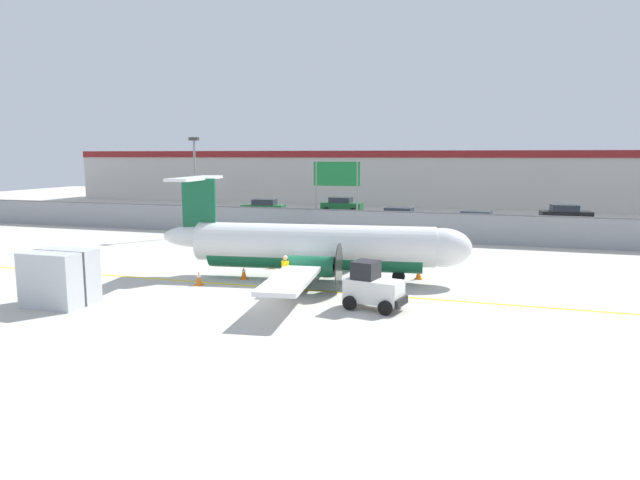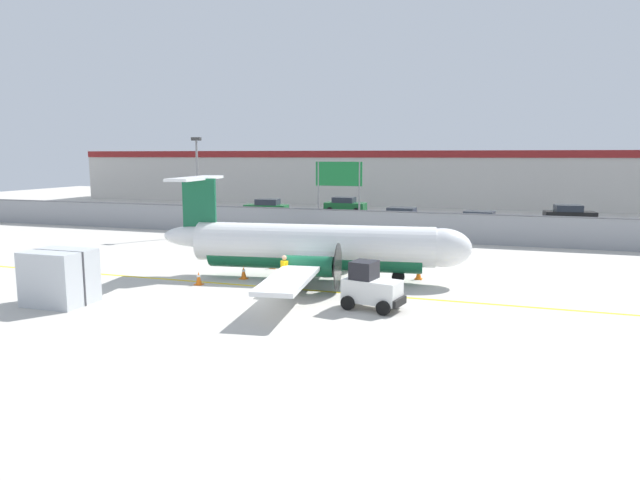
# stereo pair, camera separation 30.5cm
# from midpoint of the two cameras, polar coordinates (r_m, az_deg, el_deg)

# --- Properties ---
(ground_plane) EXTENTS (140.00, 140.00, 0.01)m
(ground_plane) POSITION_cam_midpoint_polar(r_m,az_deg,el_deg) (25.98, -3.32, -4.83)
(ground_plane) COLOR #BCB7AD
(perimeter_fence) EXTENTS (98.00, 0.10, 2.10)m
(perimeter_fence) POSITION_cam_midpoint_polar(r_m,az_deg,el_deg) (40.89, 4.85, 1.62)
(perimeter_fence) COLOR gray
(perimeter_fence) RESTS_ON ground
(parking_lot_strip) EXTENTS (98.00, 17.00, 0.12)m
(parking_lot_strip) POSITION_cam_midpoint_polar(r_m,az_deg,el_deg) (52.20, 7.73, 1.90)
(parking_lot_strip) COLOR #38383A
(parking_lot_strip) RESTS_ON ground
(background_building) EXTENTS (91.00, 8.10, 6.50)m
(background_building) POSITION_cam_midpoint_polar(r_m,az_deg,el_deg) (70.19, 10.52, 6.12)
(background_building) COLOR beige
(background_building) RESTS_ON ground
(commuter_airplane) EXTENTS (15.17, 16.07, 4.92)m
(commuter_airplane) POSITION_cam_midpoint_polar(r_m,az_deg,el_deg) (27.39, 0.23, -0.72)
(commuter_airplane) COLOR white
(commuter_airplane) RESTS_ON ground
(baggage_tug) EXTENTS (2.51, 1.78, 1.88)m
(baggage_tug) POSITION_cam_midpoint_polar(r_m,az_deg,el_deg) (22.45, 5.50, -4.76)
(baggage_tug) COLOR silver
(baggage_tug) RESTS_ON ground
(ground_crew_worker) EXTENTS (0.42, 0.55, 1.70)m
(ground_crew_worker) POSITION_cam_midpoint_polar(r_m,az_deg,el_deg) (24.80, -3.22, -3.23)
(ground_crew_worker) COLOR #191E4C
(ground_crew_worker) RESTS_ON ground
(cargo_container) EXTENTS (2.44, 2.01, 2.20)m
(cargo_container) POSITION_cam_midpoint_polar(r_m,az_deg,el_deg) (25.27, -24.28, -3.42)
(cargo_container) COLOR #B7BCC1
(cargo_container) RESTS_ON ground
(traffic_cone_near_left) EXTENTS (0.36, 0.36, 0.64)m
(traffic_cone_near_left) POSITION_cam_midpoint_polar(r_m,az_deg,el_deg) (30.45, -4.42, -2.27)
(traffic_cone_near_left) COLOR orange
(traffic_cone_near_left) RESTS_ON ground
(traffic_cone_near_right) EXTENTS (0.36, 0.36, 0.64)m
(traffic_cone_near_right) POSITION_cam_midpoint_polar(r_m,az_deg,el_deg) (28.17, 10.14, -3.26)
(traffic_cone_near_right) COLOR orange
(traffic_cone_near_right) RESTS_ON ground
(traffic_cone_far_left) EXTENTS (0.36, 0.36, 0.64)m
(traffic_cone_far_left) POSITION_cam_midpoint_polar(r_m,az_deg,el_deg) (28.03, -7.34, -3.26)
(traffic_cone_far_left) COLOR orange
(traffic_cone_far_left) RESTS_ON ground
(traffic_cone_far_right) EXTENTS (0.36, 0.36, 0.64)m
(traffic_cone_far_right) POSITION_cam_midpoint_polar(r_m,az_deg,el_deg) (27.12, -11.73, -3.76)
(traffic_cone_far_right) COLOR orange
(traffic_cone_far_right) RESTS_ON ground
(parked_car_0) EXTENTS (4.32, 2.26, 1.58)m
(parked_car_0) POSITION_cam_midpoint_polar(r_m,az_deg,el_deg) (56.53, -5.21, 3.29)
(parked_car_0) COLOR #19662D
(parked_car_0) RESTS_ON parking_lot_strip
(parked_car_1) EXTENTS (4.25, 2.10, 1.58)m
(parked_car_1) POSITION_cam_midpoint_polar(r_m,az_deg,el_deg) (58.86, 2.67, 3.52)
(parked_car_1) COLOR #19662D
(parked_car_1) RESTS_ON parking_lot_strip
(parked_car_2) EXTENTS (4.31, 2.23, 1.58)m
(parked_car_2) POSITION_cam_midpoint_polar(r_m,az_deg,el_deg) (47.70, 8.20, 2.28)
(parked_car_2) COLOR navy
(parked_car_2) RESTS_ON parking_lot_strip
(parked_car_3) EXTENTS (4.39, 2.44, 1.58)m
(parked_car_3) POSITION_cam_midpoint_polar(r_m,az_deg,el_deg) (45.80, 15.93, 1.78)
(parked_car_3) COLOR slate
(parked_car_3) RESTS_ON parking_lot_strip
(parked_car_4) EXTENTS (4.38, 2.40, 1.58)m
(parked_car_4) POSITION_cam_midpoint_polar(r_m,az_deg,el_deg) (54.24, 23.81, 2.38)
(parked_car_4) COLOR black
(parked_car_4) RESTS_ON parking_lot_strip
(apron_light_pole) EXTENTS (0.70, 0.30, 7.27)m
(apron_light_pole) POSITION_cam_midpoint_polar(r_m,az_deg,el_deg) (43.00, -11.96, 6.06)
(apron_light_pole) COLOR slate
(apron_light_pole) RESTS_ON ground
(highway_sign) EXTENTS (3.60, 0.14, 5.50)m
(highway_sign) POSITION_cam_midpoint_polar(r_m,az_deg,el_deg) (42.87, 2.09, 6.02)
(highway_sign) COLOR slate
(highway_sign) RESTS_ON ground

